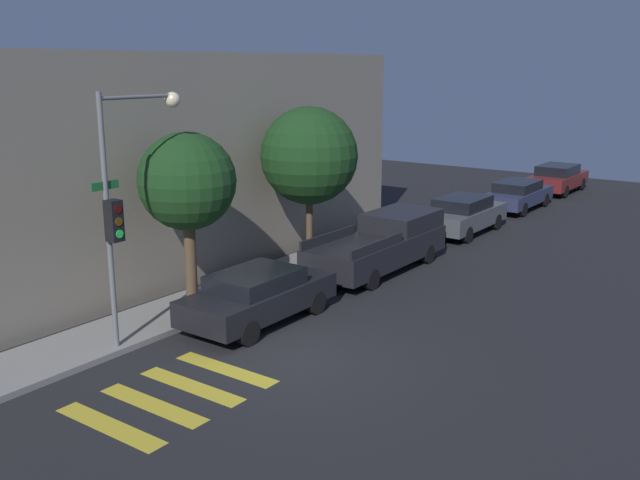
{
  "coord_description": "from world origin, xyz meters",
  "views": [
    {
      "loc": [
        -11.45,
        -9.04,
        6.31
      ],
      "look_at": [
        3.94,
        2.1,
        1.6
      ],
      "focal_mm": 40.0,
      "sensor_mm": 36.0,
      "label": 1
    }
  ],
  "objects_px": {
    "sedan_near_corner": "(258,295)",
    "sedan_far_end": "(518,194)",
    "pickup_truck": "(382,243)",
    "sedan_tail_of_row": "(557,178)",
    "sedan_middle": "(463,214)",
    "traffic_light_pole": "(126,189)",
    "tree_midblock": "(309,156)",
    "tree_near_corner": "(187,183)"
  },
  "relations": [
    {
      "from": "tree_near_corner",
      "to": "sedan_near_corner",
      "type": "bearing_deg",
      "value": -76.46
    },
    {
      "from": "sedan_middle",
      "to": "tree_midblock",
      "type": "xyz_separation_m",
      "value": [
        -7.28,
        1.87,
        2.82
      ]
    },
    {
      "from": "tree_near_corner",
      "to": "tree_midblock",
      "type": "distance_m",
      "value": 5.1
    },
    {
      "from": "sedan_tail_of_row",
      "to": "traffic_light_pole",
      "type": "bearing_deg",
      "value": 177.18
    },
    {
      "from": "tree_midblock",
      "to": "sedan_tail_of_row",
      "type": "bearing_deg",
      "value": -5.81
    },
    {
      "from": "traffic_light_pole",
      "to": "sedan_near_corner",
      "type": "xyz_separation_m",
      "value": [
        2.83,
        -1.27,
        -2.94
      ]
    },
    {
      "from": "pickup_truck",
      "to": "sedan_tail_of_row",
      "type": "bearing_deg",
      "value": 0.0
    },
    {
      "from": "tree_near_corner",
      "to": "sedan_far_end",
      "type": "bearing_deg",
      "value": -5.92
    },
    {
      "from": "sedan_tail_of_row",
      "to": "tree_near_corner",
      "type": "height_order",
      "value": "tree_near_corner"
    },
    {
      "from": "sedan_middle",
      "to": "traffic_light_pole",
      "type": "bearing_deg",
      "value": 175.07
    },
    {
      "from": "traffic_light_pole",
      "to": "sedan_middle",
      "type": "distance_m",
      "value": 15.09
    },
    {
      "from": "sedan_far_end",
      "to": "sedan_tail_of_row",
      "type": "xyz_separation_m",
      "value": [
        5.43,
        0.0,
        0.05
      ]
    },
    {
      "from": "sedan_near_corner",
      "to": "tree_midblock",
      "type": "xyz_separation_m",
      "value": [
        4.65,
        1.87,
        2.86
      ]
    },
    {
      "from": "sedan_tail_of_row",
      "to": "sedan_near_corner",
      "type": "bearing_deg",
      "value": 180.0
    },
    {
      "from": "sedan_near_corner",
      "to": "sedan_far_end",
      "type": "relative_size",
      "value": 0.96
    },
    {
      "from": "sedan_near_corner",
      "to": "sedan_far_end",
      "type": "bearing_deg",
      "value": -0.0
    },
    {
      "from": "sedan_far_end",
      "to": "tree_midblock",
      "type": "bearing_deg",
      "value": 171.78
    },
    {
      "from": "pickup_truck",
      "to": "sedan_tail_of_row",
      "type": "relative_size",
      "value": 1.27
    },
    {
      "from": "sedan_middle",
      "to": "sedan_tail_of_row",
      "type": "xyz_separation_m",
      "value": [
        11.09,
        0.0,
        -0.01
      ]
    },
    {
      "from": "traffic_light_pole",
      "to": "pickup_truck",
      "type": "relative_size",
      "value": 1.03
    },
    {
      "from": "tree_midblock",
      "to": "pickup_truck",
      "type": "bearing_deg",
      "value": -54.86
    },
    {
      "from": "pickup_truck",
      "to": "tree_near_corner",
      "type": "xyz_separation_m",
      "value": [
        -6.41,
        1.87,
        2.59
      ]
    },
    {
      "from": "pickup_truck",
      "to": "sedan_middle",
      "type": "bearing_deg",
      "value": 0.0
    },
    {
      "from": "sedan_tail_of_row",
      "to": "tree_near_corner",
      "type": "xyz_separation_m",
      "value": [
        -23.47,
        1.87,
        2.69
      ]
    },
    {
      "from": "sedan_far_end",
      "to": "tree_midblock",
      "type": "relative_size",
      "value": 0.87
    },
    {
      "from": "sedan_far_end",
      "to": "traffic_light_pole",
      "type": "bearing_deg",
      "value": 176.43
    },
    {
      "from": "pickup_truck",
      "to": "sedan_tail_of_row",
      "type": "height_order",
      "value": "pickup_truck"
    },
    {
      "from": "pickup_truck",
      "to": "sedan_middle",
      "type": "height_order",
      "value": "pickup_truck"
    },
    {
      "from": "sedan_near_corner",
      "to": "sedan_middle",
      "type": "xyz_separation_m",
      "value": [
        11.93,
        0.0,
        0.03
      ]
    },
    {
      "from": "tree_near_corner",
      "to": "tree_midblock",
      "type": "bearing_deg",
      "value": 0.0
    },
    {
      "from": "pickup_truck",
      "to": "traffic_light_pole",
      "type": "bearing_deg",
      "value": 171.76
    },
    {
      "from": "sedan_middle",
      "to": "sedan_far_end",
      "type": "distance_m",
      "value": 5.66
    },
    {
      "from": "traffic_light_pole",
      "to": "tree_near_corner",
      "type": "height_order",
      "value": "traffic_light_pole"
    },
    {
      "from": "pickup_truck",
      "to": "sedan_tail_of_row",
      "type": "xyz_separation_m",
      "value": [
        17.06,
        0.0,
        -0.1
      ]
    },
    {
      "from": "tree_midblock",
      "to": "tree_near_corner",
      "type": "bearing_deg",
      "value": 180.0
    },
    {
      "from": "sedan_tail_of_row",
      "to": "sedan_middle",
      "type": "bearing_deg",
      "value": 180.0
    },
    {
      "from": "sedan_far_end",
      "to": "tree_midblock",
      "type": "xyz_separation_m",
      "value": [
        -12.94,
        1.87,
        2.88
      ]
    },
    {
      "from": "pickup_truck",
      "to": "sedan_far_end",
      "type": "distance_m",
      "value": 11.63
    },
    {
      "from": "sedan_near_corner",
      "to": "pickup_truck",
      "type": "bearing_deg",
      "value": -0.0
    },
    {
      "from": "traffic_light_pole",
      "to": "sedan_tail_of_row",
      "type": "distance_m",
      "value": 26.04
    },
    {
      "from": "sedan_near_corner",
      "to": "sedan_far_end",
      "type": "height_order",
      "value": "sedan_near_corner"
    },
    {
      "from": "sedan_middle",
      "to": "tree_near_corner",
      "type": "height_order",
      "value": "tree_near_corner"
    }
  ]
}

